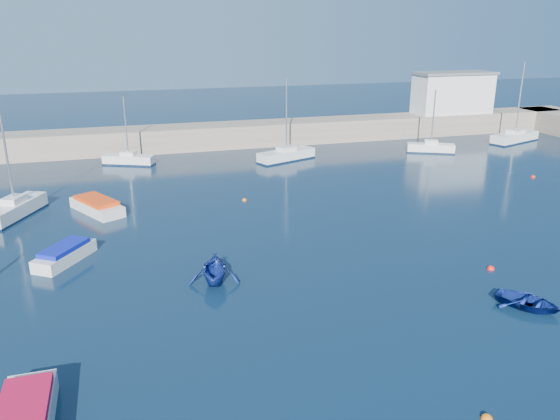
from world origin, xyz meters
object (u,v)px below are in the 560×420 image
object	(u,v)px
dinghy_left	(214,268)
motorboat_1	(65,254)
sailboat_7	(431,148)
sailboat_8	(515,137)
sailboat_5	(129,159)
dinghy_center	(528,302)
harbor_office	(453,94)
motorboat_2	(97,206)
sailboat_3	(15,209)
sailboat_6	(286,155)

from	to	relation	value
dinghy_left	motorboat_1	bearing A→B (deg)	159.39
sailboat_7	sailboat_8	distance (m)	13.19
sailboat_5	dinghy_center	size ratio (longest dim) A/B	2.19
harbor_office	motorboat_2	size ratio (longest dim) A/B	1.81
sailboat_3	motorboat_2	xyz separation A→B (m)	(5.75, -0.52, -0.12)
sailboat_3	motorboat_1	bearing A→B (deg)	-42.05
sailboat_5	motorboat_1	world-z (taller)	sailboat_5
sailboat_6	sailboat_7	xyz separation A→B (m)	(16.64, -1.00, -0.04)
motorboat_2	dinghy_center	size ratio (longest dim) A/B	1.75
harbor_office	sailboat_6	world-z (taller)	sailboat_6
sailboat_8	motorboat_2	world-z (taller)	sailboat_8
harbor_office	sailboat_7	distance (m)	14.08
sailboat_7	harbor_office	bearing A→B (deg)	-15.55
sailboat_7	sailboat_8	size ratio (longest dim) A/B	0.72
sailboat_5	sailboat_3	bearing A→B (deg)	173.85
harbor_office	dinghy_center	distance (m)	49.02
sailboat_6	sailboat_7	world-z (taller)	sailboat_6
dinghy_left	motorboat_2	bearing A→B (deg)	126.79
sailboat_7	sailboat_3	bearing A→B (deg)	130.34
sailboat_3	motorboat_2	distance (m)	5.78
sailboat_5	sailboat_7	world-z (taller)	sailboat_5
sailboat_7	sailboat_5	bearing A→B (deg)	109.26
motorboat_1	sailboat_7	bearing A→B (deg)	62.41
sailboat_6	sailboat_3	bearing A→B (deg)	93.33
sailboat_6	dinghy_center	size ratio (longest dim) A/B	2.70
dinghy_center	dinghy_left	bearing A→B (deg)	118.22
sailboat_5	dinghy_left	bearing A→B (deg)	-148.30
sailboat_6	motorboat_1	distance (m)	29.48
motorboat_2	dinghy_center	bearing A→B (deg)	-74.87
harbor_office	sailboat_6	size ratio (longest dim) A/B	1.17
sailboat_5	sailboat_6	world-z (taller)	sailboat_6
sailboat_5	dinghy_left	distance (m)	29.66
harbor_office	motorboat_2	world-z (taller)	harbor_office
sailboat_6	sailboat_8	xyz separation A→B (m)	(29.64, 1.25, 0.02)
sailboat_6	sailboat_7	size ratio (longest dim) A/B	1.24
sailboat_5	motorboat_2	xyz separation A→B (m)	(-2.85, -14.91, -0.03)
motorboat_2	sailboat_7	bearing A→B (deg)	-11.48
sailboat_8	motorboat_1	bearing A→B (deg)	93.96
sailboat_6	dinghy_left	world-z (taller)	sailboat_6
sailboat_8	dinghy_center	xyz separation A→B (m)	(-27.46, -35.14, -0.29)
motorboat_1	dinghy_left	distance (m)	9.75
harbor_office	sailboat_5	world-z (taller)	harbor_office
motorboat_2	sailboat_6	bearing A→B (deg)	3.80
harbor_office	sailboat_7	bearing A→B (deg)	-131.61
sailboat_6	sailboat_8	size ratio (longest dim) A/B	0.90
sailboat_6	harbor_office	bearing A→B (deg)	-92.35
sailboat_3	sailboat_8	xyz separation A→B (m)	(54.23, 12.75, -0.01)
sailboat_8	motorboat_1	size ratio (longest dim) A/B	2.19
sailboat_5	sailboat_8	distance (m)	45.66
motorboat_1	dinghy_left	size ratio (longest dim) A/B	1.33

